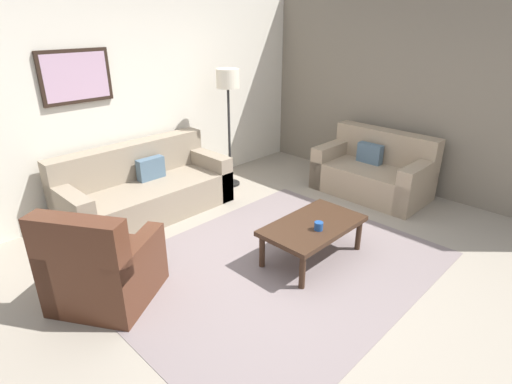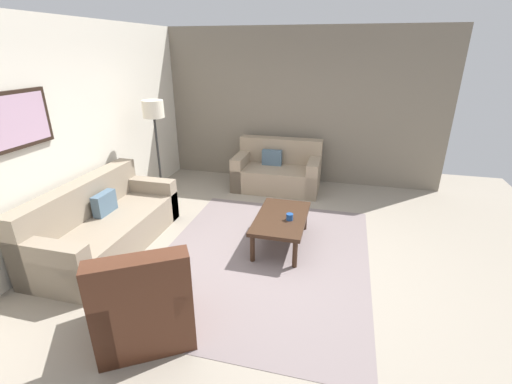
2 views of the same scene
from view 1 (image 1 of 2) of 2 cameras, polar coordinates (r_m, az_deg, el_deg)
The scene contains 11 objects.
ground_plane at distance 4.28m, azimuth 2.82°, elevation -10.41°, with size 8.00×8.00×0.00m, color gray.
rear_partition at distance 5.70m, azimuth -17.23°, elevation 12.54°, with size 6.00×0.12×2.80m, color silver.
stone_feature_panel at distance 6.21m, azimuth 22.39°, elevation 12.68°, with size 0.12×5.20×2.80m, color slate.
area_rug at distance 4.27m, azimuth 2.82°, elevation -10.37°, with size 3.23×2.56×0.01m, color slate.
couch_main at distance 5.47m, azimuth -15.44°, elevation 0.17°, with size 2.13×0.91×0.88m.
couch_loveseat at distance 6.13m, azimuth 16.27°, elevation 2.63°, with size 0.88×1.54×0.88m.
armchair_leather at distance 3.89m, azimuth -20.79°, elevation -10.49°, with size 1.10×1.10×0.95m.
coffee_table at distance 4.28m, azimuth 7.96°, elevation -4.97°, with size 1.10×0.64×0.41m.
cup at distance 4.12m, azimuth 8.74°, elevation -4.72°, with size 0.09×0.09×0.08m, color #1E478C.
lamp_standing at distance 5.88m, azimuth -3.92°, elevation 13.90°, with size 0.32×0.32×1.71m.
framed_artwork at distance 5.28m, azimuth -23.85°, elevation 14.54°, with size 0.82×0.04×0.60m.
Camera 1 is at (-2.67, -2.34, 2.38)m, focal length 28.64 mm.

